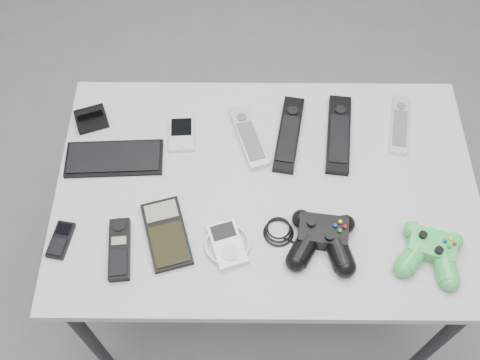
{
  "coord_description": "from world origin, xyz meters",
  "views": [
    {
      "loc": [
        -0.14,
        -0.74,
        1.9
      ],
      "look_at": [
        -0.15,
        -0.02,
        0.72
      ],
      "focal_mm": 42.0,
      "sensor_mm": 36.0,
      "label": 1
    }
  ],
  "objects_px": {
    "desk": "(266,198)",
    "calculator": "(167,234)",
    "pda": "(181,134)",
    "mp3_player": "(227,244)",
    "controller_black": "(323,238)",
    "cordless_handset": "(119,249)",
    "remote_black_a": "(289,134)",
    "remote_silver_b": "(400,124)",
    "mobile_phone": "(61,240)",
    "controller_green": "(431,251)",
    "remote_silver_a": "(248,136)",
    "remote_black_b": "(339,134)",
    "pda_keyboard": "(114,158)"
  },
  "relations": [
    {
      "from": "mobile_phone",
      "to": "controller_green",
      "type": "xyz_separation_m",
      "value": [
        0.86,
        -0.03,
        0.02
      ]
    },
    {
      "from": "mp3_player",
      "to": "cordless_handset",
      "type": "bearing_deg",
      "value": 165.23
    },
    {
      "from": "desk",
      "to": "calculator",
      "type": "relative_size",
      "value": 5.81
    },
    {
      "from": "remote_black_b",
      "to": "remote_silver_b",
      "type": "xyz_separation_m",
      "value": [
        0.16,
        0.03,
        -0.0
      ]
    },
    {
      "from": "remote_silver_b",
      "to": "calculator",
      "type": "xyz_separation_m",
      "value": [
        -0.59,
        -0.32,
        -0.0
      ]
    },
    {
      "from": "desk",
      "to": "controller_green",
      "type": "bearing_deg",
      "value": -26.31
    },
    {
      "from": "desk",
      "to": "remote_silver_a",
      "type": "height_order",
      "value": "remote_silver_a"
    },
    {
      "from": "mp3_player",
      "to": "controller_green",
      "type": "relative_size",
      "value": 0.73
    },
    {
      "from": "desk",
      "to": "remote_black_b",
      "type": "xyz_separation_m",
      "value": [
        0.19,
        0.15,
        0.07
      ]
    },
    {
      "from": "desk",
      "to": "cordless_handset",
      "type": "bearing_deg",
      "value": -152.66
    },
    {
      "from": "cordless_handset",
      "to": "controller_black",
      "type": "relative_size",
      "value": 0.56
    },
    {
      "from": "pda",
      "to": "remote_black_b",
      "type": "distance_m",
      "value": 0.41
    },
    {
      "from": "pda",
      "to": "calculator",
      "type": "height_order",
      "value": "calculator"
    },
    {
      "from": "desk",
      "to": "remote_black_a",
      "type": "bearing_deg",
      "value": 68.56
    },
    {
      "from": "remote_silver_b",
      "to": "mobile_phone",
      "type": "distance_m",
      "value": 0.91
    },
    {
      "from": "pda_keyboard",
      "to": "remote_silver_a",
      "type": "relative_size",
      "value": 1.24
    },
    {
      "from": "remote_black_b",
      "to": "controller_black",
      "type": "relative_size",
      "value": 0.9
    },
    {
      "from": "controller_green",
      "to": "remote_silver_a",
      "type": "bearing_deg",
      "value": 159.4
    },
    {
      "from": "remote_black_a",
      "to": "remote_black_b",
      "type": "bearing_deg",
      "value": 10.14
    },
    {
      "from": "calculator",
      "to": "controller_green",
      "type": "relative_size",
      "value": 1.14
    },
    {
      "from": "desk",
      "to": "remote_silver_b",
      "type": "distance_m",
      "value": 0.41
    },
    {
      "from": "controller_green",
      "to": "mobile_phone",
      "type": "bearing_deg",
      "value": -164.35
    },
    {
      "from": "mp3_player",
      "to": "remote_silver_b",
      "type": "bearing_deg",
      "value": 19.71
    },
    {
      "from": "desk",
      "to": "mobile_phone",
      "type": "relative_size",
      "value": 11.29
    },
    {
      "from": "mobile_phone",
      "to": "mp3_player",
      "type": "bearing_deg",
      "value": 8.23
    },
    {
      "from": "remote_black_b",
      "to": "mp3_player",
      "type": "bearing_deg",
      "value": -125.29
    },
    {
      "from": "pda",
      "to": "remote_silver_b",
      "type": "bearing_deg",
      "value": 0.55
    },
    {
      "from": "pda",
      "to": "controller_green",
      "type": "bearing_deg",
      "value": -32.52
    },
    {
      "from": "pda",
      "to": "controller_green",
      "type": "relative_size",
      "value": 0.65
    },
    {
      "from": "remote_silver_b",
      "to": "controller_green",
      "type": "height_order",
      "value": "controller_green"
    },
    {
      "from": "remote_black_b",
      "to": "calculator",
      "type": "bearing_deg",
      "value": -139.21
    },
    {
      "from": "calculator",
      "to": "controller_black",
      "type": "relative_size",
      "value": 0.66
    },
    {
      "from": "remote_silver_b",
      "to": "calculator",
      "type": "distance_m",
      "value": 0.68
    },
    {
      "from": "calculator",
      "to": "controller_black",
      "type": "height_order",
      "value": "controller_black"
    },
    {
      "from": "pda",
      "to": "mobile_phone",
      "type": "height_order",
      "value": "same"
    },
    {
      "from": "remote_black_a",
      "to": "cordless_handset",
      "type": "relative_size",
      "value": 1.55
    },
    {
      "from": "remote_black_a",
      "to": "remote_silver_b",
      "type": "relative_size",
      "value": 1.25
    },
    {
      "from": "remote_black_b",
      "to": "controller_green",
      "type": "xyz_separation_m",
      "value": [
        0.18,
        -0.34,
        0.01
      ]
    },
    {
      "from": "remote_silver_b",
      "to": "controller_black",
      "type": "xyz_separation_m",
      "value": [
        -0.23,
        -0.34,
        0.02
      ]
    },
    {
      "from": "pda",
      "to": "controller_black",
      "type": "relative_size",
      "value": 0.38
    },
    {
      "from": "pda_keyboard",
      "to": "remote_silver_a",
      "type": "distance_m",
      "value": 0.35
    },
    {
      "from": "mobile_phone",
      "to": "desk",
      "type": "bearing_deg",
      "value": 27.17
    },
    {
      "from": "remote_black_b",
      "to": "mobile_phone",
      "type": "height_order",
      "value": "remote_black_b"
    },
    {
      "from": "cordless_handset",
      "to": "controller_black",
      "type": "bearing_deg",
      "value": -2.8
    },
    {
      "from": "mp3_player",
      "to": "desk",
      "type": "bearing_deg",
      "value": 41.54
    },
    {
      "from": "pda",
      "to": "mp3_player",
      "type": "bearing_deg",
      "value": -71.19
    },
    {
      "from": "cordless_handset",
      "to": "remote_black_b",
      "type": "bearing_deg",
      "value": 26.08
    },
    {
      "from": "remote_black_b",
      "to": "cordless_handset",
      "type": "relative_size",
      "value": 1.61
    },
    {
      "from": "remote_black_a",
      "to": "controller_green",
      "type": "relative_size",
      "value": 1.49
    },
    {
      "from": "remote_silver_a",
      "to": "remote_silver_b",
      "type": "relative_size",
      "value": 1.05
    }
  ]
}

